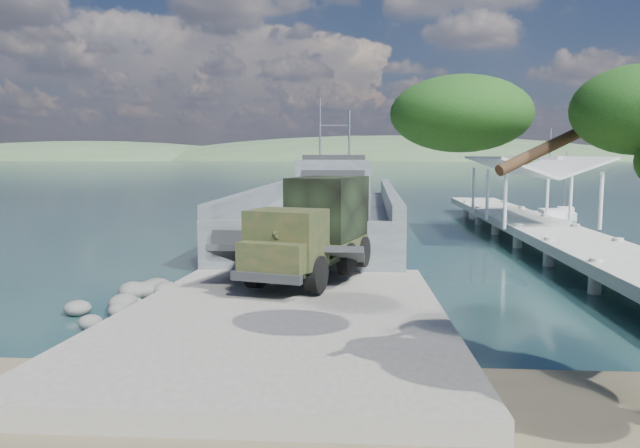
% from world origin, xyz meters
% --- Properties ---
extents(ground, '(1400.00, 1400.00, 0.00)m').
position_xyz_m(ground, '(0.00, 0.00, 0.00)').
color(ground, '#1C4345').
rests_on(ground, ground).
extents(boat_ramp, '(10.00, 18.00, 0.50)m').
position_xyz_m(boat_ramp, '(0.00, -1.00, 0.25)').
color(boat_ramp, slate).
rests_on(boat_ramp, ground).
extents(shoreline_rocks, '(3.20, 5.60, 0.90)m').
position_xyz_m(shoreline_rocks, '(-6.20, 0.50, 0.00)').
color(shoreline_rocks, '#50504E').
rests_on(shoreline_rocks, ground).
extents(distant_headlands, '(1000.00, 240.00, 48.00)m').
position_xyz_m(distant_headlands, '(50.00, 560.00, 0.00)').
color(distant_headlands, '#3F5535').
rests_on(distant_headlands, ground).
extents(pier, '(6.40, 44.00, 6.10)m').
position_xyz_m(pier, '(13.00, 18.77, 1.60)').
color(pier, '#9F9E95').
rests_on(pier, ground).
extents(landing_craft, '(9.84, 37.04, 10.95)m').
position_xyz_m(landing_craft, '(-0.08, 22.69, 0.90)').
color(landing_craft, '#464D53').
rests_on(landing_craft, ground).
extents(military_truck, '(4.84, 8.78, 3.91)m').
position_xyz_m(military_truck, '(0.58, 4.42, 2.44)').
color(military_truck, black).
rests_on(military_truck, boat_ramp).
extents(soldier, '(0.80, 0.66, 1.88)m').
position_xyz_m(soldier, '(-0.48, 0.74, 1.44)').
color(soldier, '#1F321C').
rests_on(soldier, boat_ramp).
extents(sailboat_near, '(1.93, 6.21, 7.52)m').
position_xyz_m(sailboat_near, '(16.64, 28.17, 0.40)').
color(sailboat_near, silver).
rests_on(sailboat_near, ground).
extents(sailboat_far, '(2.19, 4.93, 5.80)m').
position_xyz_m(sailboat_far, '(19.53, 33.49, 0.31)').
color(sailboat_far, silver).
rests_on(sailboat_far, ground).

